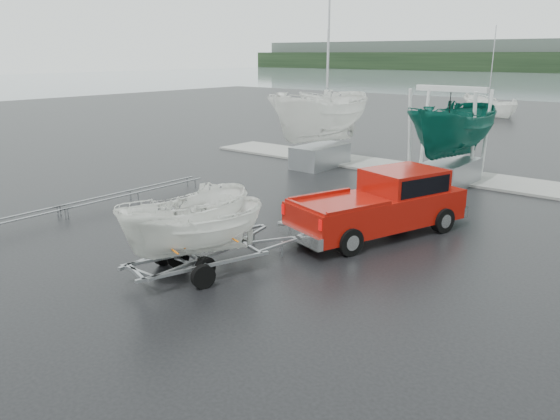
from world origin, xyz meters
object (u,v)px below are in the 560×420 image
at_px(boat_hoist, 449,118).
at_px(pickup_truck, 386,201).
at_px(trailer_hitched, 193,187).
at_px(trailer_parked, 185,174).

bearing_deg(boat_hoist, pickup_truck, -77.67).
xyz_separation_m(trailer_hitched, boat_hoist, (-0.06, 15.56, 0.30)).
xyz_separation_m(trailer_hitched, trailer_parked, (-0.46, 0.14, 0.22)).
relative_size(trailer_parked, boat_hoist, 1.16).
bearing_deg(trailer_hitched, trailer_parked, -179.43).
relative_size(pickup_truck, boat_hoist, 1.53).
height_order(pickup_truck, boat_hoist, boat_hoist).
relative_size(pickup_truck, trailer_hitched, 1.46).
height_order(trailer_hitched, trailer_parked, trailer_parked).
height_order(pickup_truck, trailer_hitched, trailer_hitched).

